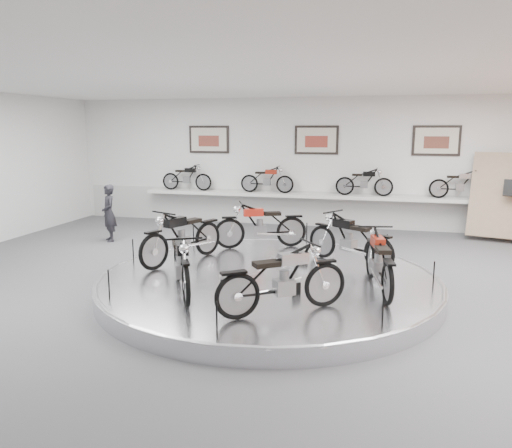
% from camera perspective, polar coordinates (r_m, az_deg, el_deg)
% --- Properties ---
extents(floor, '(16.00, 16.00, 0.00)m').
position_cam_1_polar(floor, '(9.32, 1.01, -8.19)').
color(floor, '#4C4C4F').
rests_on(floor, ground).
extents(ceiling, '(16.00, 16.00, 0.00)m').
position_cam_1_polar(ceiling, '(8.87, 1.10, 17.05)').
color(ceiling, white).
rests_on(ceiling, wall_back).
extents(wall_back, '(16.00, 0.00, 16.00)m').
position_cam_1_polar(wall_back, '(15.75, 6.88, 6.97)').
color(wall_back, white).
rests_on(wall_back, floor).
extents(dado_band, '(15.68, 0.04, 1.10)m').
position_cam_1_polar(dado_band, '(15.89, 6.76, 1.74)').
color(dado_band, '#BCBCBA').
rests_on(dado_band, floor).
extents(display_platform, '(6.40, 6.40, 0.30)m').
position_cam_1_polar(display_platform, '(9.55, 1.43, -6.77)').
color(display_platform, silver).
rests_on(display_platform, floor).
extents(platform_rim, '(6.40, 6.40, 0.10)m').
position_cam_1_polar(platform_rim, '(9.52, 1.43, -6.08)').
color(platform_rim, '#B2B2BA').
rests_on(platform_rim, display_platform).
extents(shelf, '(11.00, 0.55, 0.10)m').
position_cam_1_polar(shelf, '(15.55, 6.66, 3.22)').
color(shelf, silver).
rests_on(shelf, wall_back).
extents(poster_left, '(1.35, 0.06, 0.88)m').
position_cam_1_polar(poster_left, '(16.49, -5.40, 9.60)').
color(poster_left, beige).
rests_on(poster_left, wall_back).
extents(poster_center, '(1.35, 0.06, 0.88)m').
position_cam_1_polar(poster_center, '(15.68, 6.92, 9.51)').
color(poster_center, beige).
rests_on(poster_center, wall_back).
extents(poster_right, '(1.35, 0.06, 0.88)m').
position_cam_1_polar(poster_right, '(15.62, 19.92, 8.95)').
color(poster_right, beige).
rests_on(poster_right, wall_back).
extents(shelf_bike_a, '(1.22, 0.43, 0.73)m').
position_cam_1_polar(shelf_bike_a, '(16.57, -7.91, 5.10)').
color(shelf_bike_a, black).
rests_on(shelf_bike_a, shelf).
extents(shelf_bike_b, '(1.22, 0.43, 0.73)m').
position_cam_1_polar(shelf_bike_b, '(15.76, 1.26, 4.91)').
color(shelf_bike_b, maroon).
rests_on(shelf_bike_b, shelf).
extents(shelf_bike_c, '(1.22, 0.43, 0.73)m').
position_cam_1_polar(shelf_bike_c, '(15.38, 12.26, 4.52)').
color(shelf_bike_c, black).
rests_on(shelf_bike_c, shelf).
extents(shelf_bike_d, '(1.22, 0.43, 0.73)m').
position_cam_1_polar(shelf_bike_d, '(15.53, 22.28, 4.02)').
color(shelf_bike_d, silver).
rests_on(shelf_bike_d, shelf).
extents(bike_a, '(1.86, 1.53, 1.06)m').
position_cam_1_polar(bike_a, '(10.35, 10.65, -1.68)').
color(bike_a, black).
rests_on(bike_a, display_platform).
extents(bike_b, '(1.95, 1.31, 1.08)m').
position_cam_1_polar(bike_b, '(11.59, 0.54, -0.10)').
color(bike_b, red).
rests_on(bike_b, display_platform).
extents(bike_c, '(1.40, 2.03, 1.13)m').
position_cam_1_polar(bike_c, '(10.42, -8.45, -1.33)').
color(bike_c, black).
rests_on(bike_c, display_platform).
extents(bike_d, '(1.41, 1.88, 1.05)m').
position_cam_1_polar(bike_d, '(8.49, -8.55, -4.39)').
color(bike_d, black).
rests_on(bike_d, display_platform).
extents(bike_e, '(1.85, 1.60, 1.07)m').
position_cam_1_polar(bike_e, '(7.50, 3.08, -6.27)').
color(bike_e, silver).
rests_on(bike_e, display_platform).
extents(bike_f, '(0.98, 1.88, 1.05)m').
position_cam_1_polar(bike_f, '(8.78, 13.88, -4.09)').
color(bike_f, maroon).
rests_on(bike_f, display_platform).
extents(visitor, '(0.66, 0.67, 1.56)m').
position_cam_1_polar(visitor, '(14.18, -16.46, 1.21)').
color(visitor, black).
rests_on(visitor, floor).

